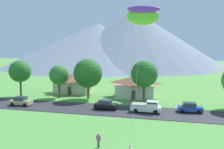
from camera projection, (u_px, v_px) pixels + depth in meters
name	position (u px, v px, depth m)	size (l,w,h in m)	color
road_strip	(129.00, 111.00, 42.37)	(160.00, 7.93, 0.08)	#2D2D33
mountain_central_ridge	(97.00, 45.00, 142.75)	(108.43, 108.43, 25.28)	gray
mountain_far_west_ridge	(133.00, 38.00, 142.26)	(104.29, 104.29, 33.12)	gray
house_leftmost	(74.00, 83.00, 59.61)	(9.43, 6.61, 4.82)	beige
house_left_center	(136.00, 86.00, 54.61)	(9.04, 7.48, 4.86)	beige
tree_near_left	(144.00, 74.00, 48.33)	(5.47, 5.47, 8.68)	#4C3823
tree_left_of_center	(88.00, 73.00, 51.81)	(6.30, 6.30, 8.84)	#4C3823
tree_right_of_center	(59.00, 75.00, 53.30)	(4.38, 4.38, 7.37)	#4C3823
tree_far_right	(20.00, 71.00, 54.59)	(4.97, 4.97, 8.31)	#4C3823
parked_car_tan_west_end	(21.00, 101.00, 46.51)	(4.20, 2.08, 1.68)	tan
parked_car_black_mid_west	(106.00, 105.00, 43.60)	(4.22, 2.12, 1.68)	black
parked_car_blue_mid_east	(190.00, 108.00, 41.61)	(4.24, 2.16, 1.68)	#2847A8
pickup_truck_white_west_side	(147.00, 107.00, 41.44)	(5.23, 2.38, 1.99)	white
kite_flyer_with_kite	(143.00, 16.00, 26.71)	(3.90, 6.69, 16.06)	#3D3D42
watcher_person	(98.00, 140.00, 27.00)	(0.56, 0.24, 1.68)	#3D3D42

